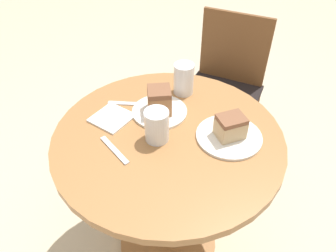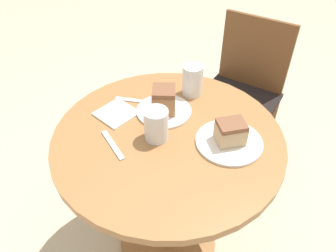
# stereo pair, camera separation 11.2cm
# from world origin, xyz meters

# --- Properties ---
(ground_plane) EXTENTS (8.00, 8.00, 0.00)m
(ground_plane) POSITION_xyz_m (0.00, 0.00, 0.00)
(ground_plane) COLOR beige
(table) EXTENTS (0.81, 0.81, 0.73)m
(table) POSITION_xyz_m (0.00, 0.00, 0.54)
(table) COLOR #9E6B3D
(table) RESTS_ON ground_plane
(chair) EXTENTS (0.44, 0.45, 0.84)m
(chair) POSITION_xyz_m (0.05, 0.76, 0.44)
(chair) COLOR brown
(chair) RESTS_ON ground_plane
(plate_near) EXTENTS (0.21, 0.21, 0.01)m
(plate_near) POSITION_xyz_m (-0.07, 0.11, 0.74)
(plate_near) COLOR silver
(plate_near) RESTS_ON table
(plate_far) EXTENTS (0.23, 0.23, 0.01)m
(plate_far) POSITION_xyz_m (0.20, 0.06, 0.74)
(plate_far) COLOR silver
(plate_far) RESTS_ON table
(cake_slice_near) EXTENTS (0.11, 0.11, 0.10)m
(cake_slice_near) POSITION_xyz_m (-0.07, 0.11, 0.79)
(cake_slice_near) COLOR #9E6B42
(cake_slice_near) RESTS_ON plate_near
(cake_slice_far) EXTENTS (0.12, 0.12, 0.08)m
(cake_slice_far) POSITION_xyz_m (0.20, 0.06, 0.78)
(cake_slice_far) COLOR tan
(cake_slice_far) RESTS_ON plate_far
(glass_lemonade) EXTENTS (0.08, 0.08, 0.13)m
(glass_lemonade) POSITION_xyz_m (-0.03, 0.26, 0.79)
(glass_lemonade) COLOR silver
(glass_lemonade) RESTS_ON table
(glass_water) EXTENTS (0.08, 0.08, 0.12)m
(glass_water) POSITION_xyz_m (-0.03, -0.03, 0.78)
(glass_water) COLOR silver
(glass_water) RESTS_ON table
(napkin_stack) EXTENTS (0.16, 0.16, 0.01)m
(napkin_stack) POSITION_xyz_m (-0.23, 0.01, 0.73)
(napkin_stack) COLOR white
(napkin_stack) RESTS_ON table
(fork) EXTENTS (0.17, 0.06, 0.00)m
(fork) POSITION_xyz_m (-0.20, 0.11, 0.73)
(fork) COLOR silver
(fork) RESTS_ON table
(spoon) EXTENTS (0.14, 0.10, 0.00)m
(spoon) POSITION_xyz_m (-0.14, -0.14, 0.73)
(spoon) COLOR silver
(spoon) RESTS_ON table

